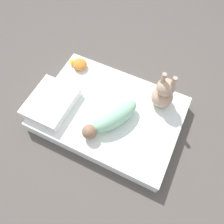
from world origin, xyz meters
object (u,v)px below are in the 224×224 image
Objects in this scene: pillow at (51,102)px; turtle_plush at (79,64)px; swaddled_baby at (112,117)px; bunny_plush at (163,93)px.

pillow is 2.41× the size of turtle_plush.
bunny_plush is at bearing 168.43° from swaddled_baby.
turtle_plush is at bearing -2.88° from bunny_plush.
pillow is (0.49, 0.08, -0.03)m from swaddled_baby.
turtle_plush is (-0.00, -0.44, -0.01)m from pillow.
pillow is 1.13× the size of bunny_plush.
swaddled_baby is at bearing 49.34° from bunny_plush.
bunny_plush is 0.78m from turtle_plush.
bunny_plush reaches higher than pillow.
bunny_plush is at bearing 177.12° from turtle_plush.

